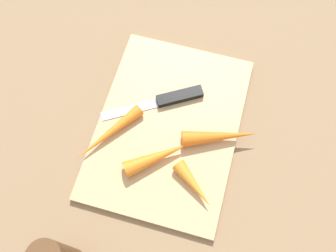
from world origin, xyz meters
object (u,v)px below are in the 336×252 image
Objects in this scene: knife at (173,98)px; carrot_long at (220,139)px; cutting_board at (168,127)px; carrot_shortest at (194,185)px; carrot_short at (156,156)px; carrot_longest at (109,133)px.

knife is 1.30× the size of carrot_long.
carrot_long is (-0.06, -0.10, 0.01)m from knife.
cutting_board is 0.10m from carrot_long.
carrot_shortest is (-0.10, -0.07, 0.02)m from cutting_board.
carrot_short reaches higher than carrot_shortest.
carrot_long is 1.10× the size of carrot_short.
carrot_shortest is at bearing 106.53° from carrot_longest.
cutting_board is at bearing 48.97° from carrot_short.
carrot_shortest is (-0.05, -0.17, 0.00)m from carrot_longest.
carrot_shortest reaches higher than carrot_longest.
cutting_board is 2.83× the size of carrot_short.
carrot_longest reaches higher than cutting_board.
knife is 0.12m from carrot_short.
carrot_short is 0.08m from carrot_shortest.
cutting_board is 2.58× the size of carrot_long.
carrot_longest is 0.18m from carrot_shortest.
carrot_long is (-0.00, -0.10, 0.02)m from cutting_board.
carrot_short is (-0.07, 0.00, 0.02)m from cutting_board.
carrot_shortest is at bearing 86.21° from knife.
carrot_long reaches higher than carrot_shortest.
carrot_short is at bearing -168.32° from carrot_long.
knife is 0.18m from carrot_shortest.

